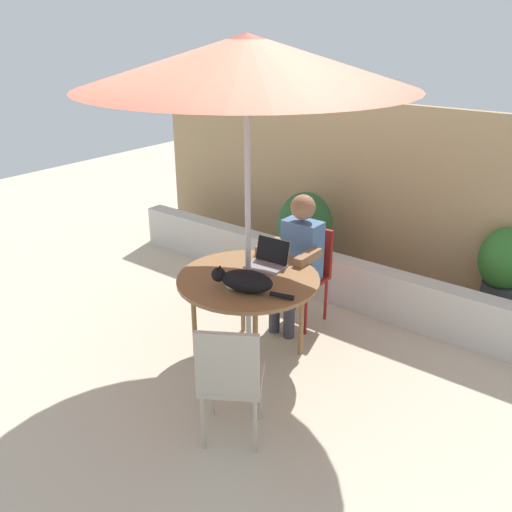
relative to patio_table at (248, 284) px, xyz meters
The scene contains 12 objects.
ground_plane 0.69m from the patio_table, ahead, with size 14.00×14.00×0.00m, color beige.
fence_back 2.07m from the patio_table, 90.00° to the left, with size 5.70×0.08×1.88m, color tan.
planter_wall_low 1.41m from the patio_table, 90.00° to the left, with size 5.13×0.20×0.48m, color beige.
patio_table is the anchor object (origin of this frame).
patio_umbrella 1.67m from the patio_table, ahead, with size 2.37×2.37×2.54m.
chair_occupied 0.87m from the patio_table, 90.00° to the left, with size 0.40×0.40×0.90m.
chair_empty 1.02m from the patio_table, 58.30° to the right, with size 0.55×0.55×0.90m.
person_seated 0.70m from the patio_table, 90.00° to the left, with size 0.48×0.48×1.24m.
laptop 0.31m from the patio_table, 91.94° to the left, with size 0.32×0.27×0.21m.
cat 0.28m from the patio_table, 59.45° to the right, with size 0.64×0.31×0.17m.
potted_plant_near_fence 1.60m from the patio_table, 106.69° to the left, with size 0.58×0.58×0.99m.
potted_plant_by_chair 2.40m from the patio_table, 53.12° to the left, with size 0.45×0.45×0.92m.
Camera 1 is at (2.46, -3.08, 2.62)m, focal length 38.75 mm.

